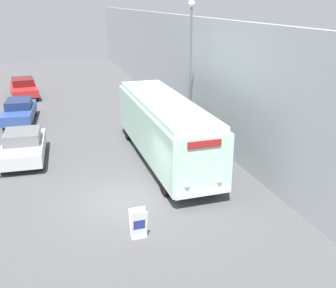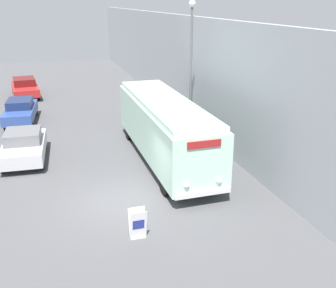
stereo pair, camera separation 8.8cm
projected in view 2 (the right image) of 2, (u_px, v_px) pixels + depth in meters
ground_plane at (122, 202)px, 15.55m from camera, size 80.00×80.00×0.00m
building_wall_right at (187, 70)px, 25.11m from camera, size 0.30×60.00×6.63m
vintage_bus at (165, 126)px, 19.06m from camera, size 2.41×10.10×3.08m
sign_board at (138, 224)px, 13.07m from camera, size 0.57×0.39×1.05m
streetlamp at (191, 55)px, 20.99m from camera, size 0.36×0.36×7.52m
parked_car_near at (24, 146)px, 19.36m from camera, size 2.20×4.18×1.50m
parked_car_mid at (20, 111)px, 25.43m from camera, size 2.13×4.55×1.49m
parked_car_far at (25, 87)px, 32.16m from camera, size 2.37×4.95×1.52m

